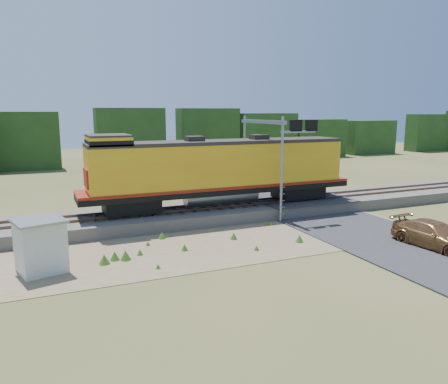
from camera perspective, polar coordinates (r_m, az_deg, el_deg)
name	(u,v)px	position (r m, az deg, el deg)	size (l,w,h in m)	color
ground	(255,241)	(25.23, 4.02, -6.41)	(140.00, 140.00, 0.00)	#475123
ballast	(215,212)	(30.39, -1.16, -2.68)	(70.00, 5.00, 0.80)	slate
rails	(215,206)	(30.29, -1.16, -1.80)	(70.00, 1.54, 0.16)	brown
dirt_shoulder	(219,243)	(24.84, -0.64, -6.61)	(26.00, 8.00, 0.03)	#8C7754
road	(345,224)	(29.53, 15.54, -4.08)	(7.00, 66.00, 0.86)	#38383A
tree_line_north	(126,144)	(60.61, -12.72, 6.20)	(130.00, 3.00, 6.50)	#1F3C15
weed_clumps	(197,248)	(23.98, -3.61, -7.31)	(15.00, 6.20, 0.56)	#36621C
locomotive	(218,169)	(29.92, -0.85, 2.98)	(19.26, 2.94, 4.97)	black
shed	(40,246)	(21.84, -22.85, -6.46)	(2.58, 2.58, 2.49)	silver
signal_gantry	(271,141)	(30.78, 6.15, 6.58)	(2.78, 6.20, 7.01)	gray
car	(435,235)	(26.37, 25.87, -5.10)	(2.00, 4.91, 1.42)	#9A6639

